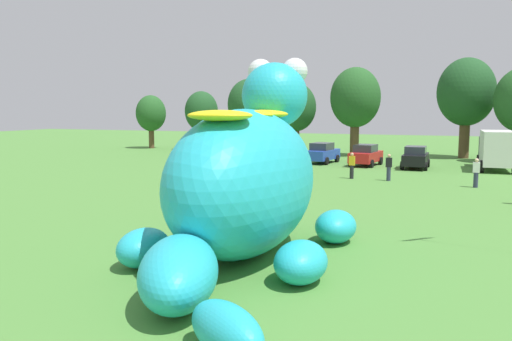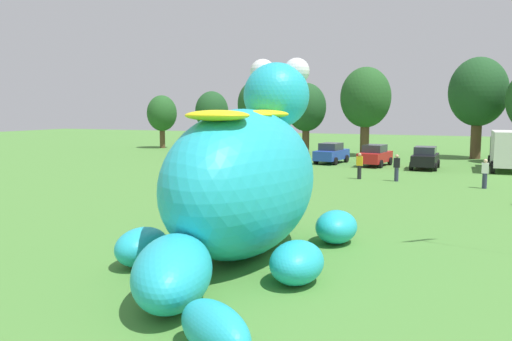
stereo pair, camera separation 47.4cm
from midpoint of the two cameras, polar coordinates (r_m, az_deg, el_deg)
name	(u,v)px [view 1 (the left image)]	position (r m, az deg, el deg)	size (l,w,h in m)	color
ground_plane	(206,249)	(17.27, -6.31, -8.56)	(160.00, 160.00, 0.00)	#4C8438
giant_inflatable_creature	(245,180)	(16.25, -2.06, -1.03)	(6.86, 12.32, 6.43)	#23B2C6
car_white	(235,151)	(46.08, -2.57, 2.15)	(1.97, 4.12, 1.72)	white
car_green	(278,152)	(45.28, 2.17, 2.07)	(1.98, 4.12, 1.72)	#1E7238
car_blue	(322,153)	(44.29, 6.98, 1.92)	(2.34, 4.29, 1.72)	#2347B7
car_red	(366,155)	(42.79, 11.63, 1.67)	(2.35, 4.29, 1.72)	red
car_black	(416,157)	(41.70, 16.77, 1.39)	(1.98, 4.12, 1.72)	black
box_truck	(496,149)	(42.84, 24.51, 2.20)	(2.47, 6.45, 2.95)	#333842
tree_far_left	(151,114)	(61.92, -11.65, 6.12)	(3.46, 3.46, 6.14)	brown
tree_left	(201,112)	(58.18, -6.23, 6.42)	(3.67, 3.67, 6.51)	brown
tree_mid_left	(248,105)	(53.80, -1.08, 7.20)	(4.28, 4.28, 7.61)	brown
tree_centre_left	(296,108)	(52.91, 4.16, 6.87)	(4.03, 4.03, 7.15)	brown
tree_centre	(355,98)	(51.51, 10.57, 7.80)	(4.82, 4.82, 8.56)	brown
tree_centre_right	(466,93)	(51.89, 21.79, 7.92)	(5.20, 5.20, 9.23)	brown
spectator_near_inflatable	(352,166)	(34.63, 10.07, 0.52)	(0.38, 0.26, 1.71)	black
spectator_by_cars	(389,168)	(34.06, 13.95, 0.32)	(0.38, 0.26, 1.71)	#2D334C
spectator_wandering	(255,169)	(32.51, -0.50, 0.22)	(0.38, 0.26, 1.71)	#2D334C
spectator_far_side	(476,173)	(32.72, 22.58, -0.26)	(0.38, 0.26, 1.71)	#2D334C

